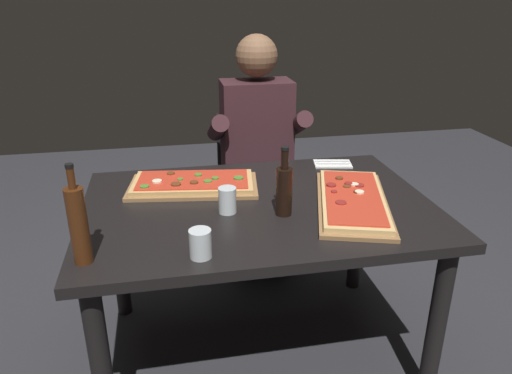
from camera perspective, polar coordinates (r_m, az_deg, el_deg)
name	(u,v)px	position (r m, az deg, el deg)	size (l,w,h in m)	color
ground_plane	(258,348)	(2.36, 0.24, -18.51)	(6.40, 6.40, 0.00)	#2D2D33
dining_table	(258,224)	(1.99, 0.27, -4.40)	(1.40, 0.96, 0.74)	black
pizza_rectangular_front	(193,184)	(2.11, -7.45, 0.38)	(0.59, 0.36, 0.05)	olive
pizza_rectangular_left	(353,200)	(1.97, 11.36, -1.53)	(0.44, 0.67, 0.05)	olive
wine_bottle_dark	(78,224)	(1.58, -20.28, -4.15)	(0.06, 0.06, 0.33)	#47230F
oil_bottle_amber	(284,189)	(1.82, 3.34, -0.22)	(0.06, 0.06, 0.27)	black
tumbler_near_camera	(200,245)	(1.57, -6.59, -6.87)	(0.07, 0.07, 0.10)	silver
tumbler_far_side	(227,202)	(1.86, -3.40, -1.74)	(0.07, 0.07, 0.10)	silver
napkin_cutlery_set	(333,164)	(2.40, 9.06, 2.74)	(0.20, 0.14, 0.01)	white
diner_chair	(254,181)	(2.85, -0.23, 0.70)	(0.44, 0.44, 0.87)	black
seated_diner	(258,146)	(2.65, 0.25, 4.89)	(0.53, 0.41, 1.33)	#23232D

